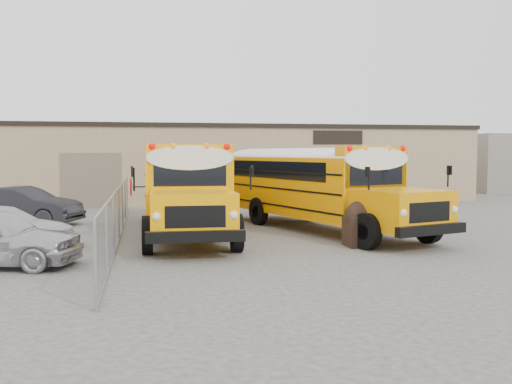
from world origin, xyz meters
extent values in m
plane|color=#464440|center=(0.00, 0.00, 0.00)|extent=(120.00, 120.00, 0.00)
cube|color=tan|center=(0.00, 20.00, 2.25)|extent=(30.00, 10.00, 4.50)
cube|color=black|center=(0.00, 20.00, 4.55)|extent=(30.20, 10.20, 0.25)
cube|color=black|center=(6.00, 14.98, 3.90)|extent=(3.00, 0.08, 0.80)
cube|color=#7D6D59|center=(-8.00, 14.98, 1.50)|extent=(3.20, 0.08, 3.00)
cube|color=#7D6D59|center=(4.00, 14.98, 1.50)|extent=(3.20, 0.08, 3.00)
cylinder|color=gray|center=(-6.00, -6.00, 0.90)|extent=(0.07, 0.07, 1.80)
cylinder|color=gray|center=(-6.00, -3.00, 0.90)|extent=(0.07, 0.07, 1.80)
cylinder|color=gray|center=(-6.00, 0.00, 0.90)|extent=(0.07, 0.07, 1.80)
cylinder|color=gray|center=(-6.00, 3.00, 0.90)|extent=(0.07, 0.07, 1.80)
cylinder|color=gray|center=(-6.00, 6.00, 0.90)|extent=(0.07, 0.07, 1.80)
cylinder|color=gray|center=(-6.00, 9.00, 0.90)|extent=(0.07, 0.07, 1.80)
cylinder|color=gray|center=(-6.00, 12.00, 0.90)|extent=(0.07, 0.07, 1.80)
cylinder|color=gray|center=(-6.00, 3.00, 1.78)|extent=(0.05, 18.00, 0.05)
cylinder|color=gray|center=(-6.00, 3.00, 0.05)|extent=(0.05, 18.00, 0.05)
cube|color=gray|center=(-6.00, 3.00, 0.90)|extent=(0.02, 18.00, 1.70)
cube|color=#FFA500|center=(-3.47, 12.08, 1.73)|extent=(2.96, 8.56, 2.30)
cube|color=#FFA500|center=(-3.57, 6.60, 1.23)|extent=(2.51, 2.51, 1.29)
cube|color=black|center=(-3.55, 7.85, 2.37)|extent=(2.30, 0.11, 0.84)
cube|color=white|center=(-3.47, 12.08, 3.05)|extent=(2.96, 8.65, 0.45)
cube|color=#FFA500|center=(-3.54, 8.11, 3.08)|extent=(2.75, 0.61, 0.40)
sphere|color=#E50705|center=(-4.72, 7.87, 3.21)|extent=(0.22, 0.22, 0.22)
sphere|color=#E50705|center=(-2.37, 7.83, 3.21)|extent=(0.22, 0.22, 0.22)
sphere|color=orange|center=(-4.08, 7.86, 3.21)|extent=(0.22, 0.22, 0.22)
sphere|color=orange|center=(-3.02, 7.84, 3.21)|extent=(0.22, 0.22, 0.22)
cube|color=black|center=(-3.60, 5.28, 0.72)|extent=(2.75, 0.30, 0.31)
cube|color=black|center=(-3.39, 16.40, 0.72)|extent=(2.75, 0.28, 0.31)
cube|color=black|center=(-3.47, 12.08, 1.65)|extent=(3.00, 8.39, 0.07)
cube|color=black|center=(-3.46, 12.42, 2.37)|extent=(2.97, 7.22, 0.69)
cylinder|color=black|center=(-4.90, 6.75, 0.58)|extent=(0.34, 1.17, 1.16)
cylinder|color=black|center=(-2.24, 6.70, 0.58)|extent=(0.34, 1.17, 1.16)
cylinder|color=black|center=(-4.77, 13.81, 0.58)|extent=(0.34, 1.17, 1.16)
cylinder|color=black|center=(-2.11, 13.76, 0.58)|extent=(0.34, 1.17, 1.16)
cylinder|color=#BF0505|center=(-5.43, 9.21, 1.87)|extent=(0.05, 0.63, 0.63)
cube|color=orange|center=(-0.73, 11.35, 1.70)|extent=(5.19, 8.82, 2.26)
cube|color=orange|center=(0.93, 6.21, 1.21)|extent=(3.05, 3.05, 1.27)
cube|color=black|center=(0.55, 7.39, 2.34)|extent=(2.17, 0.76, 0.83)
cube|color=white|center=(-0.73, 11.35, 3.00)|extent=(5.22, 8.90, 0.44)
cube|color=orange|center=(0.47, 7.63, 3.03)|extent=(2.74, 1.35, 0.40)
sphere|color=#E50705|center=(-0.55, 7.03, 3.16)|extent=(0.22, 0.22, 0.22)
sphere|color=#E50705|center=(1.65, 7.74, 3.16)|extent=(0.22, 0.22, 0.22)
sphere|color=orange|center=(0.05, 7.23, 3.16)|extent=(0.22, 0.22, 0.22)
sphere|color=orange|center=(1.04, 7.55, 3.16)|extent=(0.22, 0.22, 0.22)
cube|color=black|center=(1.33, 4.98, 0.71)|extent=(2.64, 1.06, 0.31)
cube|color=black|center=(-2.04, 15.40, 0.71)|extent=(2.64, 1.04, 0.31)
cube|color=black|center=(-0.73, 11.35, 1.62)|extent=(5.18, 8.67, 0.07)
cube|color=black|center=(-0.83, 11.67, 2.34)|extent=(4.82, 7.57, 0.68)
cylinder|color=black|center=(-0.36, 5.93, 0.57)|extent=(0.65, 1.19, 1.15)
cylinder|color=black|center=(2.14, 6.73, 0.57)|extent=(0.65, 1.19, 1.15)
cylinder|color=black|center=(-2.49, 12.54, 0.57)|extent=(0.65, 1.19, 1.15)
cylinder|color=black|center=(0.00, 13.35, 0.57)|extent=(0.65, 1.19, 1.15)
cube|color=black|center=(1.74, 0.27, 0.50)|extent=(1.00, 0.91, 0.99)
sphere|color=black|center=(1.74, 0.27, 0.94)|extent=(1.09, 1.09, 1.09)
imported|color=beige|center=(-9.52, 2.01, 0.67)|extent=(4.83, 2.60, 1.33)
imported|color=black|center=(-10.14, 8.14, 0.80)|extent=(5.12, 3.27, 1.59)
camera|label=1|loc=(-5.02, -17.00, 3.03)|focal=40.00mm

